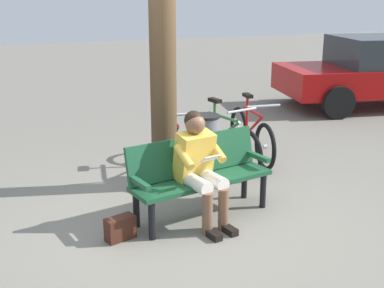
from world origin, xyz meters
TOP-DOWN VIEW (x-y plane):
  - ground_plane at (0.00, 0.00)m, footprint 40.00×40.00m
  - bench at (-0.22, -0.05)m, footprint 1.66×0.77m
  - person_reading at (-0.15, 0.13)m, footprint 0.54×0.81m
  - handbag at (0.74, 0.21)m, footprint 0.33×0.22m
  - tree_trunk at (-0.16, -1.01)m, footprint 0.32×0.32m
  - litter_bin at (-0.75, -1.08)m, footprint 0.36×0.36m
  - bicycle_green at (-1.69, -1.56)m, footprint 0.48×1.68m
  - bicycle_silver at (-1.16, -1.44)m, footprint 0.53×1.65m
  - bicycle_orange at (-0.47, -1.54)m, footprint 0.49×1.66m
  - parked_car at (-5.99, -3.67)m, footprint 4.48×2.66m

SIDE VIEW (x-z plane):
  - ground_plane at x=0.00m, z-range 0.00..0.00m
  - handbag at x=0.74m, z-range 0.00..0.24m
  - bicycle_green at x=-1.69m, z-range -0.11..0.83m
  - bicycle_silver at x=-1.16m, z-range -0.11..0.83m
  - bicycle_orange at x=-0.47m, z-range -0.11..0.83m
  - litter_bin at x=-0.75m, z-range 0.00..0.85m
  - bench at x=-0.22m, z-range 0.07..0.94m
  - person_reading at x=-0.15m, z-range 0.06..1.27m
  - parked_car at x=-5.99m, z-range 0.04..1.51m
  - tree_trunk at x=-0.16m, z-range 0.00..3.10m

